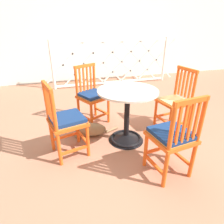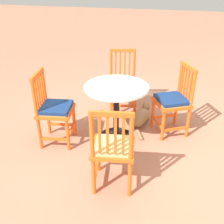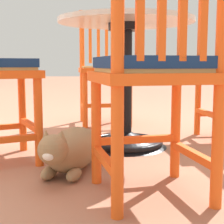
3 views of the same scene
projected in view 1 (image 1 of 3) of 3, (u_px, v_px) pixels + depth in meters
name	position (u px, v px, depth m)	size (l,w,h in m)	color
ground_plane	(134.00, 140.00, 2.61)	(24.00, 24.00, 0.00)	#A36B51
building_wall_backdrop	(88.00, 26.00, 4.96)	(10.00, 0.20, 2.80)	silver
lattice_fence_panel	(113.00, 62.00, 4.79)	(3.51, 0.06, 1.15)	silver
cafe_table	(127.00, 122.00, 2.51)	(0.76, 0.76, 0.73)	black
orange_chair_facing_out	(66.00, 121.00, 2.18)	(0.48, 0.48, 0.91)	#EA5619
orange_chair_at_corner	(173.00, 137.00, 1.87)	(0.45, 0.45, 0.91)	#EA5619
orange_chair_tucked_in	(175.00, 101.00, 2.77)	(0.45, 0.45, 0.91)	#EA5619
orange_chair_near_fence	(92.00, 96.00, 2.93)	(0.54, 0.54, 0.91)	#EA5619
tabby_cat	(88.00, 130.00, 2.69)	(0.75, 0.29, 0.23)	#8E704C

